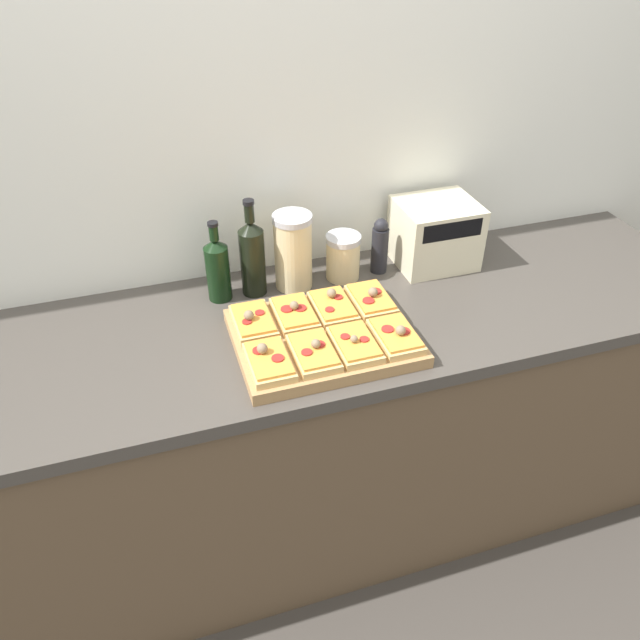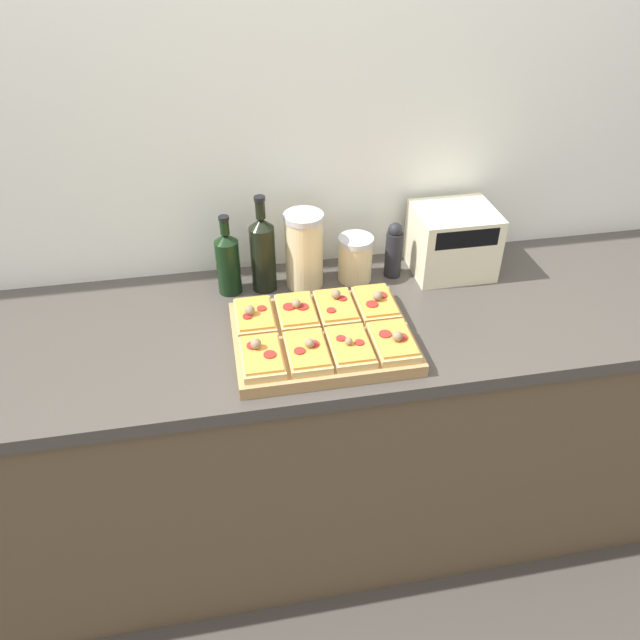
% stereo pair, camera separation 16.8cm
% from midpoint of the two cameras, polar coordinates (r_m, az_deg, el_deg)
% --- Properties ---
extents(ground_plane, '(12.00, 12.00, 0.00)m').
position_cam_midpoint_polar(ground_plane, '(2.24, -1.77, -24.29)').
color(ground_plane, '#3D3833').
extents(wall_back, '(6.00, 0.06, 2.50)m').
position_cam_midpoint_polar(wall_back, '(1.90, -8.36, 14.26)').
color(wall_back, silver).
rests_on(wall_back, ground_plane).
extents(kitchen_counter, '(2.63, 0.67, 0.90)m').
position_cam_midpoint_polar(kitchen_counter, '(2.06, -4.53, -10.52)').
color(kitchen_counter, brown).
rests_on(kitchen_counter, ground_plane).
extents(cutting_board, '(0.47, 0.37, 0.04)m').
position_cam_midpoint_polar(cutting_board, '(1.68, -2.55, -1.72)').
color(cutting_board, '#A37A4C').
rests_on(cutting_board, kitchen_counter).
extents(pizza_slice_back_left, '(0.10, 0.17, 0.06)m').
position_cam_midpoint_polar(pizza_slice_back_left, '(1.70, -8.95, -0.17)').
color(pizza_slice_back_left, tan).
rests_on(pizza_slice_back_left, cutting_board).
extents(pizza_slice_back_midleft, '(0.10, 0.17, 0.05)m').
position_cam_midpoint_polar(pizza_slice_back_midleft, '(1.72, -5.21, 0.52)').
color(pizza_slice_back_midleft, tan).
rests_on(pizza_slice_back_midleft, cutting_board).
extents(pizza_slice_back_midright, '(0.10, 0.17, 0.05)m').
position_cam_midpoint_polar(pizza_slice_back_midright, '(1.74, -1.56, 1.20)').
color(pizza_slice_back_midright, tan).
rests_on(pizza_slice_back_midright, cutting_board).
extents(pizza_slice_back_right, '(0.10, 0.17, 0.06)m').
position_cam_midpoint_polar(pizza_slice_back_right, '(1.77, 1.99, 1.82)').
color(pizza_slice_back_right, tan).
rests_on(pizza_slice_back_right, cutting_board).
extents(pizza_slice_front_left, '(0.10, 0.17, 0.06)m').
position_cam_midpoint_polar(pizza_slice_front_left, '(1.56, -7.78, -3.82)').
color(pizza_slice_front_left, tan).
rests_on(pizza_slice_front_left, cutting_board).
extents(pizza_slice_front_midleft, '(0.10, 0.17, 0.05)m').
position_cam_midpoint_polar(pizza_slice_front_midleft, '(1.58, -3.69, -3.07)').
color(pizza_slice_front_midleft, tan).
rests_on(pizza_slice_front_midleft, cutting_board).
extents(pizza_slice_front_midright, '(0.10, 0.17, 0.05)m').
position_cam_midpoint_polar(pizza_slice_front_midright, '(1.60, 0.24, -2.31)').
color(pizza_slice_front_midright, tan).
rests_on(pizza_slice_front_midright, cutting_board).
extents(pizza_slice_front_right, '(0.10, 0.17, 0.05)m').
position_cam_midpoint_polar(pizza_slice_front_right, '(1.63, 4.06, -1.53)').
color(pizza_slice_front_right, tan).
rests_on(pizza_slice_front_right, cutting_board).
extents(olive_oil_bottle, '(0.07, 0.07, 0.25)m').
position_cam_midpoint_polar(olive_oil_bottle, '(1.85, -11.94, 4.58)').
color(olive_oil_bottle, black).
rests_on(olive_oil_bottle, kitchen_counter).
extents(wine_bottle, '(0.07, 0.07, 0.30)m').
position_cam_midpoint_polar(wine_bottle, '(1.84, -8.82, 5.70)').
color(wine_bottle, black).
rests_on(wine_bottle, kitchen_counter).
extents(grain_jar_tall, '(0.12, 0.12, 0.24)m').
position_cam_midpoint_polar(grain_jar_tall, '(1.86, -5.07, 6.20)').
color(grain_jar_tall, beige).
rests_on(grain_jar_tall, kitchen_counter).
extents(grain_jar_short, '(0.11, 0.11, 0.14)m').
position_cam_midpoint_polar(grain_jar_short, '(1.92, -0.39, 5.74)').
color(grain_jar_short, beige).
rests_on(grain_jar_short, kitchen_counter).
extents(pepper_mill, '(0.05, 0.05, 0.18)m').
position_cam_midpoint_polar(pepper_mill, '(1.95, 3.03, 6.69)').
color(pepper_mill, black).
rests_on(pepper_mill, kitchen_counter).
extents(toaster_oven, '(0.27, 0.21, 0.21)m').
position_cam_midpoint_polar(toaster_oven, '(2.01, 8.13, 7.78)').
color(toaster_oven, beige).
rests_on(toaster_oven, kitchen_counter).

